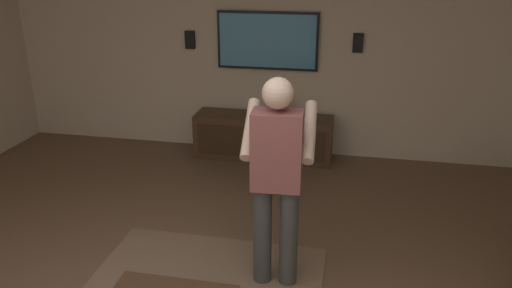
# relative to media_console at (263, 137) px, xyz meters

# --- Properties ---
(wall_back_tv) EXTENTS (0.10, 6.92, 2.75)m
(wall_back_tv) POSITION_rel_media_console_xyz_m (0.33, -0.02, 1.10)
(wall_back_tv) COLOR #C6B299
(wall_back_tv) RESTS_ON ground
(media_console) EXTENTS (0.45, 1.70, 0.55)m
(media_console) POSITION_rel_media_console_xyz_m (0.00, 0.00, 0.00)
(media_console) COLOR #422B1C
(media_console) RESTS_ON ground
(tv) EXTENTS (0.05, 1.24, 0.70)m
(tv) POSITION_rel_media_console_xyz_m (0.24, -0.00, 1.15)
(tv) COLOR black
(person_standing) EXTENTS (0.55, 0.56, 1.64)m
(person_standing) POSITION_rel_media_console_xyz_m (-2.46, -0.56, 0.66)
(person_standing) COLOR #3F3F3F
(person_standing) RESTS_ON ground
(vase_round) EXTENTS (0.22, 0.22, 0.22)m
(vase_round) POSITION_rel_media_console_xyz_m (0.01, -0.21, 0.39)
(vase_round) COLOR orange
(vase_round) RESTS_ON media_console
(wall_speaker_left) EXTENTS (0.06, 0.12, 0.22)m
(wall_speaker_left) POSITION_rel_media_console_xyz_m (0.25, -1.08, 1.16)
(wall_speaker_left) COLOR black
(wall_speaker_right) EXTENTS (0.06, 0.12, 0.22)m
(wall_speaker_right) POSITION_rel_media_console_xyz_m (0.25, 0.99, 1.13)
(wall_speaker_right) COLOR black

